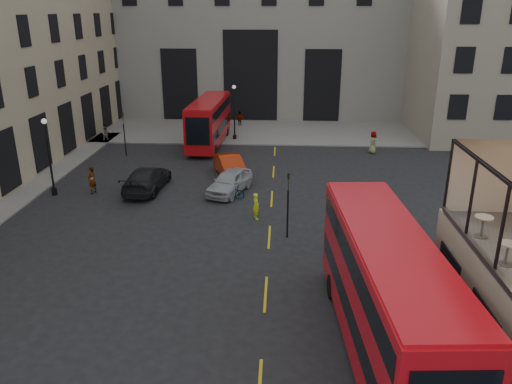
{
  "coord_description": "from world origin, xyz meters",
  "views": [
    {
      "loc": [
        -1.41,
        -13.49,
        12.03
      ],
      "look_at": [
        -2.7,
        11.12,
        3.0
      ],
      "focal_mm": 35.0,
      "sensor_mm": 36.0,
      "label": 1
    }
  ],
  "objects_px": {
    "car_b": "(230,166)",
    "cafe_table_mid": "(507,250)",
    "bicycle": "(231,191)",
    "pedestrian_d": "(373,142)",
    "pedestrian_a": "(106,134)",
    "pedestrian_c": "(240,119)",
    "pedestrian_e": "(92,180)",
    "cafe_table_far": "(483,223)",
    "bus_near": "(386,290)",
    "traffic_light_near": "(288,197)",
    "car_c": "(147,179)",
    "street_lamp_b": "(234,116)",
    "traffic_light_far": "(124,128)",
    "cyclist": "(256,206)",
    "street_lamp_a": "(50,162)",
    "bus_far": "(209,120)",
    "pedestrian_b": "(204,127)",
    "car_a": "(230,182)"
  },
  "relations": [
    {
      "from": "car_b",
      "to": "cafe_table_mid",
      "type": "xyz_separation_m",
      "value": [
        10.87,
        -22.09,
        4.28
      ]
    },
    {
      "from": "bicycle",
      "to": "pedestrian_d",
      "type": "height_order",
      "value": "pedestrian_d"
    },
    {
      "from": "pedestrian_a",
      "to": "pedestrian_c",
      "type": "distance_m",
      "value": 14.43
    },
    {
      "from": "bicycle",
      "to": "pedestrian_e",
      "type": "bearing_deg",
      "value": 98.15
    },
    {
      "from": "pedestrian_c",
      "to": "cafe_table_far",
      "type": "relative_size",
      "value": 2.15
    },
    {
      "from": "bus_near",
      "to": "cafe_table_mid",
      "type": "distance_m",
      "value": 4.28
    },
    {
      "from": "bicycle",
      "to": "pedestrian_a",
      "type": "xyz_separation_m",
      "value": [
        -13.36,
        14.16,
        0.44
      ]
    },
    {
      "from": "traffic_light_near",
      "to": "pedestrian_c",
      "type": "height_order",
      "value": "traffic_light_near"
    },
    {
      "from": "pedestrian_d",
      "to": "cafe_table_far",
      "type": "bearing_deg",
      "value": 164.15
    },
    {
      "from": "traffic_light_near",
      "to": "cafe_table_mid",
      "type": "bearing_deg",
      "value": -59.85
    },
    {
      "from": "car_c",
      "to": "cafe_table_mid",
      "type": "distance_m",
      "value": 25.26
    },
    {
      "from": "bus_near",
      "to": "car_b",
      "type": "distance_m",
      "value": 22.03
    },
    {
      "from": "pedestrian_e",
      "to": "street_lamp_b",
      "type": "bearing_deg",
      "value": 173.99
    },
    {
      "from": "bicycle",
      "to": "pedestrian_a",
      "type": "height_order",
      "value": "pedestrian_a"
    },
    {
      "from": "traffic_light_far",
      "to": "cyclist",
      "type": "height_order",
      "value": "traffic_light_far"
    },
    {
      "from": "street_lamp_a",
      "to": "street_lamp_b",
      "type": "distance_m",
      "value": 19.42
    },
    {
      "from": "bus_far",
      "to": "pedestrian_a",
      "type": "xyz_separation_m",
      "value": [
        -9.94,
        0.07,
        -1.48
      ]
    },
    {
      "from": "cyclist",
      "to": "cafe_table_far",
      "type": "xyz_separation_m",
      "value": [
        8.47,
        -11.93,
        4.28
      ]
    },
    {
      "from": "bus_far",
      "to": "pedestrian_d",
      "type": "height_order",
      "value": "bus_far"
    },
    {
      "from": "pedestrian_b",
      "to": "cafe_table_mid",
      "type": "xyz_separation_m",
      "value": [
        14.9,
        -35.39,
        4.32
      ]
    },
    {
      "from": "bus_far",
      "to": "pedestrian_d",
      "type": "bearing_deg",
      "value": -8.42
    },
    {
      "from": "pedestrian_c",
      "to": "pedestrian_e",
      "type": "relative_size",
      "value": 0.88
    },
    {
      "from": "car_b",
      "to": "bus_near",
      "type": "bearing_deg",
      "value": -89.41
    },
    {
      "from": "cafe_table_far",
      "to": "traffic_light_far",
      "type": "bearing_deg",
      "value": 129.07
    },
    {
      "from": "traffic_light_near",
      "to": "pedestrian_b",
      "type": "distance_m",
      "value": 25.49
    },
    {
      "from": "car_a",
      "to": "cafe_table_far",
      "type": "xyz_separation_m",
      "value": [
        10.55,
        -16.47,
        4.31
      ]
    },
    {
      "from": "bicycle",
      "to": "pedestrian_a",
      "type": "relative_size",
      "value": 0.99
    },
    {
      "from": "street_lamp_a",
      "to": "car_c",
      "type": "distance_m",
      "value": 6.49
    },
    {
      "from": "car_a",
      "to": "bicycle",
      "type": "relative_size",
      "value": 2.55
    },
    {
      "from": "bicycle",
      "to": "cafe_table_mid",
      "type": "xyz_separation_m",
      "value": [
        10.34,
        -17.35,
        4.6
      ]
    },
    {
      "from": "street_lamp_a",
      "to": "cafe_table_mid",
      "type": "bearing_deg",
      "value": -37.52
    },
    {
      "from": "pedestrian_b",
      "to": "pedestrian_e",
      "type": "bearing_deg",
      "value": -154.49
    },
    {
      "from": "bicycle",
      "to": "cafe_table_far",
      "type": "relative_size",
      "value": 2.39
    },
    {
      "from": "pedestrian_a",
      "to": "cafe_table_mid",
      "type": "relative_size",
      "value": 2.54
    },
    {
      "from": "bus_near",
      "to": "car_c",
      "type": "distance_m",
      "value": 21.77
    },
    {
      "from": "car_b",
      "to": "cafe_table_mid",
      "type": "bearing_deg",
      "value": -83.7
    },
    {
      "from": "bus_near",
      "to": "cyclist",
      "type": "bearing_deg",
      "value": 113.12
    },
    {
      "from": "bus_far",
      "to": "pedestrian_e",
      "type": "distance_m",
      "value": 15.07
    },
    {
      "from": "traffic_light_far",
      "to": "car_a",
      "type": "xyz_separation_m",
      "value": [
        10.04,
        -8.89,
        -1.63
      ]
    },
    {
      "from": "street_lamp_b",
      "to": "pedestrian_b",
      "type": "bearing_deg",
      "value": 148.28
    },
    {
      "from": "pedestrian_c",
      "to": "bicycle",
      "type": "bearing_deg",
      "value": 67.12
    },
    {
      "from": "traffic_light_far",
      "to": "cyclist",
      "type": "relative_size",
      "value": 2.3
    },
    {
      "from": "street_lamp_a",
      "to": "pedestrian_e",
      "type": "relative_size",
      "value": 2.83
    },
    {
      "from": "pedestrian_c",
      "to": "bus_far",
      "type": "bearing_deg",
      "value": 48.45
    },
    {
      "from": "traffic_light_near",
      "to": "car_c",
      "type": "height_order",
      "value": "traffic_light_near"
    },
    {
      "from": "street_lamp_a",
      "to": "pedestrian_a",
      "type": "relative_size",
      "value": 2.88
    },
    {
      "from": "traffic_light_near",
      "to": "cafe_table_mid",
      "type": "height_order",
      "value": "cafe_table_mid"
    },
    {
      "from": "traffic_light_near",
      "to": "car_a",
      "type": "xyz_separation_m",
      "value": [
        -3.96,
        7.11,
        -1.63
      ]
    },
    {
      "from": "street_lamp_a",
      "to": "pedestrian_e",
      "type": "bearing_deg",
      "value": 10.56
    },
    {
      "from": "cafe_table_mid",
      "to": "street_lamp_a",
      "type": "bearing_deg",
      "value": 142.48
    }
  ]
}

